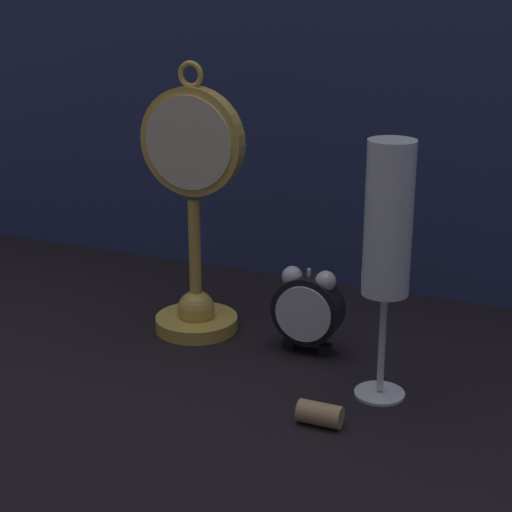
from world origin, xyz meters
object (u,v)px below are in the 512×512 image
pocket_watch_on_stand (194,221)px  alarm_clock_twin_bell (308,307)px  champagne_flute (388,234)px  wine_cork (320,414)px

pocket_watch_on_stand → alarm_clock_twin_bell: bearing=-2.6°
alarm_clock_twin_bell → champagne_flute: (0.10, -0.07, 0.11)m
pocket_watch_on_stand → champagne_flute: (0.24, -0.07, 0.04)m
champagne_flute → wine_cork: 0.18m
pocket_watch_on_stand → alarm_clock_twin_bell: 0.16m
wine_cork → champagne_flute: bearing=65.5°
alarm_clock_twin_bell → wine_cork: alarm_clock_twin_bell is taller
alarm_clock_twin_bell → champagne_flute: champagne_flute is taller
champagne_flute → pocket_watch_on_stand: bearing=163.2°
alarm_clock_twin_bell → champagne_flute: 0.17m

